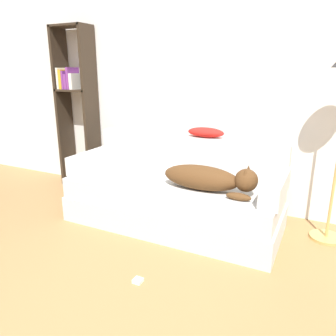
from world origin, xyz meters
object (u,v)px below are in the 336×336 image
object	(u,v)px
dog	(209,178)
throw_pillow	(206,132)
laptop	(142,179)
bookshelf	(75,99)
couch	(173,203)
power_adapter	(138,281)

from	to	relation	value
dog	throw_pillow	bearing A→B (deg)	114.16
laptop	bookshelf	distance (m)	1.55
couch	bookshelf	distance (m)	1.85
bookshelf	power_adapter	size ratio (longest dim) A/B	30.97
throw_pillow	dog	bearing A→B (deg)	-65.84
dog	throw_pillow	world-z (taller)	throw_pillow
throw_pillow	couch	bearing A→B (deg)	-116.17
bookshelf	throw_pillow	bearing A→B (deg)	-5.25
couch	laptop	bearing A→B (deg)	-161.10
laptop	throw_pillow	distance (m)	0.75
laptop	throw_pillow	xyz separation A→B (m)	(0.45, 0.45, 0.40)
dog	laptop	world-z (taller)	dog
dog	bookshelf	distance (m)	2.09
throw_pillow	power_adapter	bearing A→B (deg)	-89.84
dog	bookshelf	world-z (taller)	bookshelf
laptop	throw_pillow	size ratio (longest dim) A/B	0.85
bookshelf	power_adapter	world-z (taller)	bookshelf
dog	throw_pillow	distance (m)	0.58
laptop	throw_pillow	world-z (taller)	throw_pillow
bookshelf	power_adapter	xyz separation A→B (m)	(1.73, -1.44, -1.06)
dog	power_adapter	bearing A→B (deg)	-103.37
laptop	bookshelf	world-z (taller)	bookshelf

